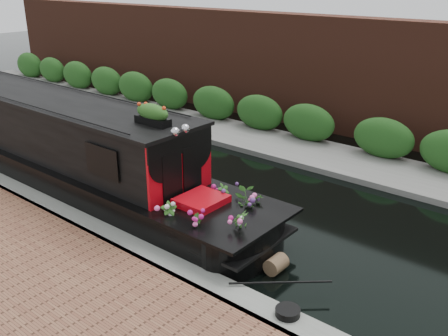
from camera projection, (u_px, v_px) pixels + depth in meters
The scene contains 8 objects.
ground at pixel (212, 194), 12.99m from camera, with size 80.00×80.00×0.00m, color black.
near_bank_coping at pixel (110, 243), 10.63m from camera, with size 40.00×0.60×0.50m, color gray.
far_bank_path at pixel (298, 152), 16.00m from camera, with size 40.00×2.40×0.34m, color slate.
far_hedge at pixel (312, 145), 16.64m from camera, with size 40.00×1.10×2.80m, color #1F4D19.
far_brick_wall at pixel (342, 131), 18.14m from camera, with size 40.00×1.00×8.00m, color #4D261A.
narrowboat at pixel (64, 152), 13.36m from camera, with size 12.83×2.30×3.02m.
rope_fender at pixel (276, 264), 9.53m from camera, with size 0.33×0.33×0.42m, color brown.
coiled_mooring_rope at pixel (288, 312), 7.96m from camera, with size 0.41×0.41×0.12m, color black.
Camera 1 is at (7.82, -8.91, 5.36)m, focal length 40.00 mm.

